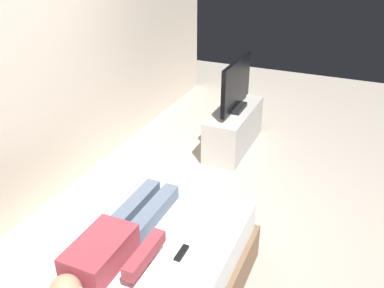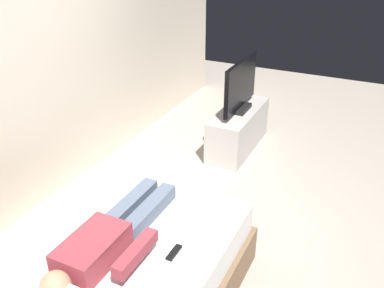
{
  "view_description": "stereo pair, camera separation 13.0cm",
  "coord_description": "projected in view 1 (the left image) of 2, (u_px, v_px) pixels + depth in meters",
  "views": [
    {
      "loc": [
        -2.65,
        -1.11,
        2.41
      ],
      "look_at": [
        0.38,
        0.22,
        0.69
      ],
      "focal_mm": 39.17,
      "sensor_mm": 36.0,
      "label": 1
    },
    {
      "loc": [
        -2.59,
        -1.23,
        2.41
      ],
      "look_at": [
        0.38,
        0.22,
        0.69
      ],
      "focal_mm": 39.17,
      "sensor_mm": 36.0,
      "label": 2
    }
  ],
  "objects": [
    {
      "name": "remote",
      "position": [
        182.0,
        253.0,
        2.69
      ],
      "size": [
        0.15,
        0.04,
        0.02
      ],
      "primitive_type": "cube",
      "color": "black",
      "rests_on": "bed"
    },
    {
      "name": "tv",
      "position": [
        236.0,
        86.0,
        4.78
      ],
      "size": [
        0.88,
        0.2,
        0.59
      ],
      "color": "black",
      "rests_on": "tv_stand"
    },
    {
      "name": "tv_stand",
      "position": [
        234.0,
        129.0,
        5.03
      ],
      "size": [
        1.1,
        0.4,
        0.5
      ],
      "primitive_type": "cube",
      "color": "#B7B2AD",
      "rests_on": "ground"
    },
    {
      "name": "bed",
      "position": [
        112.0,
        284.0,
        2.83
      ],
      "size": [
        1.92,
        1.53,
        0.54
      ],
      "color": "brown",
      "rests_on": "ground"
    },
    {
      "name": "back_wall",
      "position": [
        58.0,
        48.0,
        3.91
      ],
      "size": [
        6.4,
        0.1,
        2.8
      ],
      "primitive_type": "cube",
      "color": "beige",
      "rests_on": "ground"
    },
    {
      "name": "ground_plane",
      "position": [
        197.0,
        237.0,
        3.66
      ],
      "size": [
        10.0,
        10.0,
        0.0
      ],
      "primitive_type": "plane",
      "color": "#ADA393"
    },
    {
      "name": "person",
      "position": [
        114.0,
        241.0,
        2.67
      ],
      "size": [
        1.26,
        0.46,
        0.18
      ],
      "color": "#993842",
      "rests_on": "bed"
    }
  ]
}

